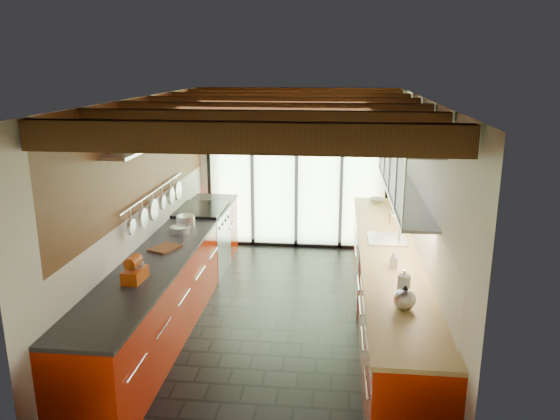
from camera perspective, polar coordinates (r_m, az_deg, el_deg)
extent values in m
plane|color=black|center=(6.68, -0.21, -11.32)|extent=(5.50, 5.50, 0.00)
plane|color=silver|center=(8.88, 1.77, 4.26)|extent=(3.20, 0.00, 3.20)
plane|color=silver|center=(3.67, -5.12, -12.15)|extent=(3.20, 0.00, 3.20)
plane|color=silver|center=(6.58, -14.21, -0.10)|extent=(0.00, 5.50, 5.50)
plane|color=silver|center=(6.24, 14.54, -0.93)|extent=(0.00, 5.50, 5.50)
plane|color=#472814|center=(5.99, -0.23, 11.54)|extent=(5.50, 5.50, 0.00)
cube|color=#593316|center=(3.78, -4.07, 7.55)|extent=(3.14, 0.14, 0.22)
cube|color=#593316|center=(4.67, -2.10, 9.02)|extent=(3.14, 0.14, 0.22)
cube|color=#593316|center=(5.55, -0.76, 10.01)|extent=(3.14, 0.14, 0.22)
cube|color=#593316|center=(6.44, 0.23, 10.73)|extent=(3.14, 0.14, 0.22)
cube|color=#593316|center=(7.34, 0.97, 11.27)|extent=(3.14, 0.14, 0.22)
cube|color=#593316|center=(8.23, 1.56, 11.69)|extent=(3.14, 0.14, 0.22)
cube|color=brown|center=(8.70, 1.80, 11.02)|extent=(3.14, 0.06, 0.50)
plane|color=brown|center=(6.61, -13.75, 6.00)|extent=(0.00, 4.90, 4.90)
plane|color=#C6EAAD|center=(8.91, 1.75, 2.82)|extent=(2.90, 0.00, 2.90)
cube|color=black|center=(9.12, -7.39, 2.99)|extent=(0.05, 0.04, 2.15)
cube|color=black|center=(8.90, 11.09, 2.53)|extent=(0.05, 0.04, 2.15)
cube|color=black|center=(8.86, 1.73, 2.76)|extent=(0.06, 0.05, 2.15)
cube|color=black|center=(8.70, 1.78, 9.69)|extent=(2.90, 0.05, 0.06)
cylinder|color=#B22A0E|center=(8.66, 1.78, 11.00)|extent=(0.34, 0.04, 0.34)
cylinder|color=beige|center=(8.64, 1.77, 10.99)|extent=(0.28, 0.02, 0.28)
cube|color=#AE1D03|center=(6.75, -11.12, -7.24)|extent=(0.65, 5.00, 0.88)
cube|color=black|center=(6.59, -11.33, -3.54)|extent=(0.68, 5.00, 0.04)
cube|color=silver|center=(8.05, -8.12, -3.37)|extent=(0.66, 0.90, 0.90)
cube|color=black|center=(7.91, -8.25, 0.00)|extent=(0.65, 0.90, 0.06)
cube|color=#AE1D03|center=(6.49, 11.17, -8.17)|extent=(0.65, 5.00, 0.88)
cube|color=tan|center=(6.32, 11.38, -4.34)|extent=(0.68, 5.00, 0.04)
cube|color=white|center=(6.84, 8.12, -6.80)|extent=(0.02, 0.60, 0.84)
cube|color=silver|center=(6.69, 11.10, -3.00)|extent=(0.45, 0.52, 0.02)
cylinder|color=silver|center=(6.66, 12.42, -1.60)|extent=(0.02, 0.02, 0.34)
torus|color=silver|center=(6.60, 11.99, -0.17)|extent=(0.14, 0.02, 0.14)
plane|color=silver|center=(6.37, 11.46, 4.66)|extent=(0.00, 3.00, 3.00)
cube|color=#9EA0A5|center=(6.46, 12.81, 1.68)|extent=(0.34, 3.00, 0.03)
cube|color=#9EA0A5|center=(6.34, 13.16, 7.58)|extent=(0.34, 3.00, 0.03)
cylinder|color=silver|center=(6.79, -12.96, 1.93)|extent=(0.02, 2.20, 0.02)
cube|color=silver|center=(6.55, -12.82, 7.09)|extent=(0.28, 2.60, 0.03)
cylinder|color=silver|center=(6.01, -15.25, -1.72)|extent=(0.04, 0.18, 0.18)
cylinder|color=silver|center=(6.32, -14.12, -0.80)|extent=(0.04, 0.22, 0.22)
cylinder|color=silver|center=(6.64, -13.10, 0.02)|extent=(0.04, 0.26, 0.26)
cylinder|color=silver|center=(6.96, -12.17, 0.77)|extent=(0.04, 0.18, 0.18)
cylinder|color=silver|center=(7.28, -11.32, 1.45)|extent=(0.04, 0.22, 0.22)
cylinder|color=silver|center=(7.56, -10.65, 1.99)|extent=(0.04, 0.26, 0.26)
cube|color=#B4440E|center=(5.52, -14.93, -6.57)|extent=(0.18, 0.30, 0.13)
cylinder|color=#B4440E|center=(5.45, -15.11, -5.21)|extent=(0.13, 0.20, 0.12)
cylinder|color=silver|center=(5.55, -14.77, -5.97)|extent=(0.16, 0.16, 0.13)
cylinder|color=silver|center=(7.14, -9.82, -1.18)|extent=(0.32, 0.32, 0.15)
cylinder|color=silver|center=(6.89, -10.43, -2.07)|extent=(0.31, 0.31, 0.09)
cube|color=brown|center=(6.36, -11.92, -3.91)|extent=(0.36, 0.41, 0.03)
sphere|color=silver|center=(4.87, 12.91, -8.99)|extent=(0.23, 0.23, 0.19)
cone|color=black|center=(4.83, 12.98, -7.85)|extent=(0.09, 0.09, 0.05)
cylinder|color=silver|center=(4.97, 12.78, -8.41)|extent=(0.04, 0.08, 0.04)
cylinder|color=white|center=(4.97, 12.77, -8.10)|extent=(0.15, 0.15, 0.26)
cylinder|color=silver|center=(4.91, 12.88, -6.42)|extent=(0.03, 0.03, 0.05)
imported|color=silver|center=(5.80, 11.81, -5.03)|extent=(0.09, 0.09, 0.18)
imported|color=silver|center=(8.46, 10.09, 1.04)|extent=(0.28, 0.28, 0.06)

